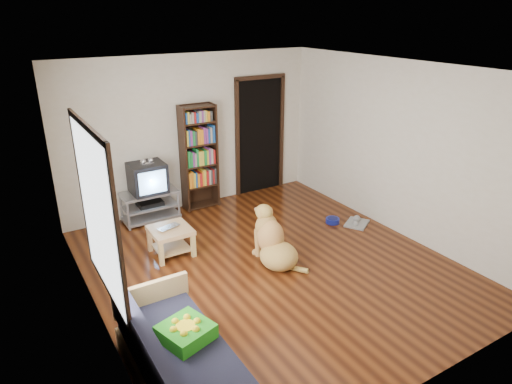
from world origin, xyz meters
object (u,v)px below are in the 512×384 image
grey_rag (357,223)px  dog (273,243)px  dog_bowl (333,220)px  coffee_table (171,236)px  tv_stand (150,205)px  laptop (171,228)px  green_cushion (186,332)px  bookshelf (199,152)px  sofa (180,365)px  crt_tv (147,177)px

grey_rag → dog: 1.85m
dog_bowl → coffee_table: (-2.62, 0.41, 0.24)m
tv_stand → coffee_table: tv_stand is taller
tv_stand → laptop: bearing=-95.7°
green_cushion → dog_bowl: green_cushion is taller
green_cushion → bookshelf: (1.80, 3.60, 0.51)m
bookshelf → dog: (0.03, -2.27, -0.70)m
coffee_table → green_cushion: bearing=-107.7°
coffee_table → dog: dog is taller
tv_stand → bookshelf: size_ratio=0.50×
laptop → bookshelf: bearing=35.5°
green_cushion → sofa: sofa is taller
green_cushion → dog: 2.27m
tv_stand → crt_tv: bearing=90.0°
tv_stand → bookshelf: bearing=5.6°
grey_rag → bookshelf: bookshelf is taller
crt_tv → bookshelf: bookshelf is taller
tv_stand → coffee_table: bearing=-95.8°
green_cushion → bookshelf: size_ratio=0.24×
coffee_table → dog: size_ratio=0.57×
crt_tv → coffee_table: bearing=-95.7°
dog_bowl → crt_tv: size_ratio=0.38×
dog_bowl → bookshelf: size_ratio=0.12×
dog_bowl → tv_stand: (-2.49, 1.65, 0.23)m
dog_bowl → bookshelf: bookshelf is taller
dog_bowl → grey_rag: (0.30, -0.25, -0.03)m
crt_tv → tv_stand: bearing=-90.0°
dog_bowl → tv_stand: bearing=146.6°
laptop → dog: size_ratio=0.33×
tv_stand → bookshelf: bookshelf is taller
green_cushion → sofa: (-0.12, -0.13, -0.23)m
dog_bowl → tv_stand: tv_stand is taller
tv_stand → sofa: bearing=-105.0°
laptop → coffee_table: (0.00, 0.03, -0.13)m
bookshelf → coffee_table: size_ratio=3.27×
laptop → dog: dog is taller
bookshelf → sofa: bookshelf is taller
sofa → laptop: bearing=70.3°
laptop → grey_rag: (2.92, -0.63, -0.40)m
dog → grey_rag: bearing=8.7°
tv_stand → sofa: (-0.97, -3.63, -0.01)m
crt_tv → green_cushion: bearing=-103.6°
laptop → grey_rag: 3.01m
bookshelf → sofa: bearing=-117.3°
bookshelf → sofa: size_ratio=1.00×
dog_bowl → sofa: size_ratio=0.12×
grey_rag → bookshelf: (-1.84, 1.99, 0.99)m
grey_rag → tv_stand: size_ratio=0.44×
green_cushion → coffee_table: bearing=55.4°
laptop → sofa: (-0.85, -2.36, -0.15)m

